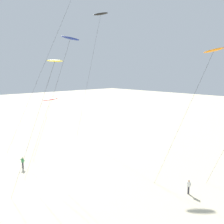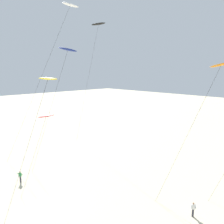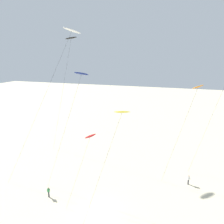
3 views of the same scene
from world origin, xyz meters
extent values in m
plane|color=beige|center=(0.00, 0.00, 0.00)|extent=(260.00, 260.00, 0.00)
ellipsoid|color=orange|center=(12.49, 15.14, 16.35)|extent=(2.14, 1.78, 0.91)
cylinder|color=#262626|center=(10.10, 13.10, 8.13)|extent=(4.80, 4.13, 16.27)
ellipsoid|color=yellow|center=(3.69, -0.29, 15.02)|extent=(1.97, 1.36, 0.30)
cylinder|color=#262626|center=(1.58, -2.10, 7.47)|extent=(4.25, 3.65, 14.95)
ellipsoid|color=red|center=(-1.51, 1.95, 10.57)|extent=(1.41, 1.77, 0.47)
cylinder|color=#262626|center=(-2.98, 0.69, 5.26)|extent=(2.98, 2.56, 10.52)
ellipsoid|color=navy|center=(-5.40, 7.66, 18.65)|extent=(2.09, 2.62, 0.86)
cylinder|color=#262626|center=(-7.85, 5.55, 9.26)|extent=(4.94, 4.25, 18.53)
cylinder|color=#262626|center=(-12.79, 6.11, 12.69)|extent=(9.38, 8.06, 25.39)
ellipsoid|color=black|center=(-14.13, 20.78, 25.16)|extent=(2.12, 2.87, 0.98)
cylinder|color=#262626|center=(-16.17, 19.02, 12.53)|extent=(4.12, 3.54, 25.06)
cylinder|color=#33333D|center=(-8.40, 0.92, 0.44)|extent=(0.22, 0.22, 0.88)
cube|color=#338C4C|center=(-8.40, 0.92, 1.17)|extent=(0.39, 0.33, 0.58)
sphere|color=tan|center=(-8.40, 0.92, 1.57)|extent=(0.20, 0.20, 0.20)
cylinder|color=#338C4C|center=(-8.60, 0.83, 1.22)|extent=(0.30, 0.49, 0.39)
cylinder|color=#338C4C|center=(-8.20, 1.02, 1.22)|extent=(0.30, 0.49, 0.39)
cylinder|color=#33333D|center=(12.22, 11.57, 0.44)|extent=(0.22, 0.22, 0.88)
cube|color=white|center=(12.22, 11.57, 1.17)|extent=(0.39, 0.35, 0.58)
sphere|color=#9E7051|center=(12.22, 11.57, 1.57)|extent=(0.20, 0.20, 0.20)
cylinder|color=white|center=(12.41, 11.69, 1.22)|extent=(0.35, 0.47, 0.39)
cylinder|color=white|center=(12.04, 11.46, 1.22)|extent=(0.35, 0.47, 0.39)
camera|label=1|loc=(27.00, -13.90, 14.03)|focal=41.72mm
camera|label=2|loc=(21.48, -9.54, 15.63)|focal=34.87mm
camera|label=3|loc=(10.60, -24.50, 21.46)|focal=35.45mm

